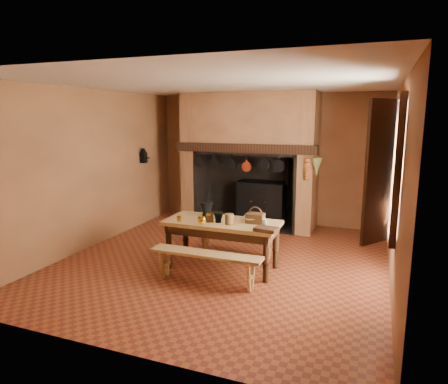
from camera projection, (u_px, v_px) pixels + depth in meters
name	position (u px, v px, depth m)	size (l,w,h in m)	color
floor	(223.00, 261.00, 6.48)	(5.50, 5.50, 0.00)	brown
ceiling	(223.00, 83.00, 5.96)	(5.50, 5.50, 0.00)	silver
back_wall	(268.00, 159.00, 8.74)	(5.00, 0.02, 2.80)	#95603B
wall_left	(93.00, 169.00, 7.10)	(0.02, 5.50, 2.80)	#95603B
wall_right	(397.00, 186.00, 5.34)	(0.02, 5.50, 2.80)	#95603B
wall_front	(116.00, 216.00, 3.70)	(5.00, 0.02, 2.80)	#95603B
chimney_breast	(250.00, 141.00, 8.37)	(2.95, 0.96, 2.80)	#95603B
iron_range	(262.00, 202.00, 8.65)	(1.12, 0.55, 1.60)	black
hearth_pans	(215.00, 218.00, 8.87)	(0.51, 0.62, 0.20)	gold
hanging_pans	(240.00, 165.00, 8.01)	(1.92, 0.29, 0.27)	black
onion_string	(307.00, 169.00, 7.52)	(0.12, 0.10, 0.46)	#B75421
herb_bunch	(317.00, 167.00, 7.45)	(0.20, 0.20, 0.35)	#4A5528
window	(387.00, 166.00, 4.97)	(0.39, 1.75, 1.76)	white
wall_coffee_mill	(143.00, 155.00, 8.47)	(0.23, 0.16, 0.31)	black
work_table	(222.00, 228.00, 6.08)	(1.74, 0.77, 0.75)	tan
bench_front	(206.00, 260.00, 5.56)	(1.61, 0.28, 0.45)	tan
bench_back	(236.00, 238.00, 6.74)	(1.41, 0.25, 0.40)	tan
mortar_large	(206.00, 208.00, 6.35)	(0.22, 0.22, 0.38)	black
mortar_small	(218.00, 217.00, 5.96)	(0.15, 0.15, 0.26)	black
coffee_grinder	(210.00, 217.00, 6.00)	(0.17, 0.15, 0.17)	#351B11
brass_mug_a	(179.00, 219.00, 6.02)	(0.07, 0.07, 0.08)	gold
brass_mug_b	(252.00, 218.00, 6.03)	(0.08, 0.08, 0.09)	gold
mixing_bowl	(254.00, 219.00, 6.01)	(0.33, 0.33, 0.08)	#C1BC94
stoneware_crock	(229.00, 219.00, 5.85)	(0.13, 0.13, 0.16)	brown
glass_jar	(265.00, 224.00, 5.66)	(0.07, 0.07, 0.13)	beige
wicker_basket	(255.00, 218.00, 5.93)	(0.26, 0.19, 0.25)	#492916
wooden_tray	(266.00, 229.00, 5.51)	(0.31, 0.22, 0.05)	#351B11
brass_cup	(202.00, 221.00, 5.87)	(0.14, 0.14, 0.11)	gold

